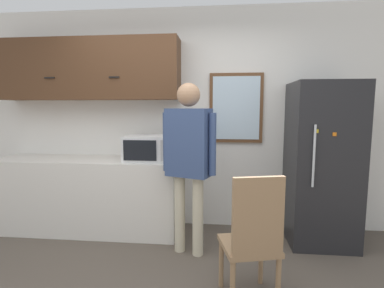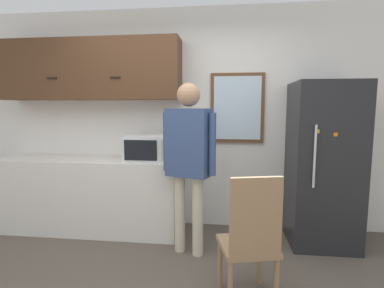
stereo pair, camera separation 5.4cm
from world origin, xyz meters
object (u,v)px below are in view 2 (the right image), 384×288
at_px(person, 189,151).
at_px(chair, 251,237).
at_px(refrigerator, 323,164).
at_px(microwave, 149,148).

height_order(person, chair, person).
height_order(person, refrigerator, refrigerator).
bearing_deg(chair, microwave, -61.90).
bearing_deg(person, refrigerator, 36.04).
relative_size(refrigerator, chair, 1.73).
xyz_separation_m(person, chair, (0.57, -0.77, -0.52)).
distance_m(microwave, refrigerator, 1.95).
relative_size(microwave, refrigerator, 0.30).
bearing_deg(microwave, chair, -47.99).
height_order(refrigerator, chair, refrigerator).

